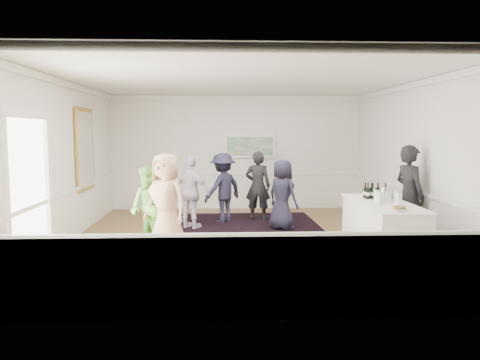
{
  "coord_description": "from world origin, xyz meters",
  "views": [
    {
      "loc": [
        -0.44,
        -9.26,
        2.21
      ],
      "look_at": [
        -0.04,
        0.2,
        1.21
      ],
      "focal_mm": 35.0,
      "sensor_mm": 36.0,
      "label": 1
    }
  ],
  "objects_px": {
    "guest_tan": "(166,202)",
    "guest_green": "(148,208)",
    "guest_lilac": "(191,192)",
    "guest_dark_a": "(223,188)",
    "guest_dark_b": "(258,186)",
    "nut_bowl": "(399,209)",
    "ice_bucket": "(386,195)",
    "serving_table": "(383,229)",
    "guest_navy": "(282,195)",
    "bartender": "(409,195)"
  },
  "relations": [
    {
      "from": "serving_table",
      "to": "guest_lilac",
      "type": "height_order",
      "value": "guest_lilac"
    },
    {
      "from": "guest_green",
      "to": "guest_dark_b",
      "type": "xyz_separation_m",
      "value": [
        2.27,
        2.71,
        0.08
      ]
    },
    {
      "from": "guest_green",
      "to": "guest_dark_a",
      "type": "height_order",
      "value": "guest_dark_a"
    },
    {
      "from": "guest_green",
      "to": "guest_dark_a",
      "type": "relative_size",
      "value": 0.93
    },
    {
      "from": "bartender",
      "to": "guest_lilac",
      "type": "xyz_separation_m",
      "value": [
        -4.3,
        1.71,
        -0.14
      ]
    },
    {
      "from": "guest_green",
      "to": "ice_bucket",
      "type": "height_order",
      "value": "guest_green"
    },
    {
      "from": "guest_lilac",
      "to": "guest_tan",
      "type": "bearing_deg",
      "value": 112.11
    },
    {
      "from": "bartender",
      "to": "guest_navy",
      "type": "xyz_separation_m",
      "value": [
        -2.25,
        1.54,
        -0.18
      ]
    },
    {
      "from": "guest_green",
      "to": "guest_dark_b",
      "type": "distance_m",
      "value": 3.54
    },
    {
      "from": "guest_tan",
      "to": "guest_green",
      "type": "xyz_separation_m",
      "value": [
        -0.35,
        0.18,
        -0.12
      ]
    },
    {
      "from": "guest_lilac",
      "to": "guest_dark_a",
      "type": "bearing_deg",
      "value": -102.94
    },
    {
      "from": "guest_green",
      "to": "guest_lilac",
      "type": "relative_size",
      "value": 0.94
    },
    {
      "from": "guest_green",
      "to": "guest_lilac",
      "type": "xyz_separation_m",
      "value": [
        0.69,
        1.79,
        0.05
      ]
    },
    {
      "from": "bartender",
      "to": "guest_green",
      "type": "xyz_separation_m",
      "value": [
        -4.99,
        -0.08,
        -0.19
      ]
    },
    {
      "from": "guest_tan",
      "to": "guest_green",
      "type": "relative_size",
      "value": 1.16
    },
    {
      "from": "guest_lilac",
      "to": "guest_dark_a",
      "type": "xyz_separation_m",
      "value": [
        0.72,
        0.73,
        0.01
      ]
    },
    {
      "from": "guest_navy",
      "to": "guest_lilac",
      "type": "bearing_deg",
      "value": 43.12
    },
    {
      "from": "guest_dark_b",
      "to": "nut_bowl",
      "type": "relative_size",
      "value": 7.38
    },
    {
      "from": "guest_lilac",
      "to": "guest_dark_b",
      "type": "distance_m",
      "value": 1.83
    },
    {
      "from": "guest_tan",
      "to": "guest_dark_a",
      "type": "relative_size",
      "value": 1.08
    },
    {
      "from": "guest_green",
      "to": "guest_navy",
      "type": "xyz_separation_m",
      "value": [
        2.73,
        1.62,
        0.0
      ]
    },
    {
      "from": "serving_table",
      "to": "ice_bucket",
      "type": "distance_m",
      "value": 0.61
    },
    {
      "from": "bartender",
      "to": "guest_tan",
      "type": "height_order",
      "value": "bartender"
    },
    {
      "from": "bartender",
      "to": "guest_dark_b",
      "type": "xyz_separation_m",
      "value": [
        -2.72,
        2.64,
        -0.11
      ]
    },
    {
      "from": "guest_tan",
      "to": "ice_bucket",
      "type": "relative_size",
      "value": 6.96
    },
    {
      "from": "guest_dark_b",
      "to": "ice_bucket",
      "type": "bearing_deg",
      "value": 134.01
    },
    {
      "from": "guest_tan",
      "to": "guest_navy",
      "type": "distance_m",
      "value": 2.99
    },
    {
      "from": "guest_lilac",
      "to": "ice_bucket",
      "type": "xyz_separation_m",
      "value": [
        3.63,
        -2.31,
        0.24
      ]
    },
    {
      "from": "guest_navy",
      "to": "guest_dark_a",
      "type": "bearing_deg",
      "value": 13.77
    },
    {
      "from": "guest_lilac",
      "to": "nut_bowl",
      "type": "xyz_separation_m",
      "value": [
        3.46,
        -3.37,
        0.16
      ]
    },
    {
      "from": "guest_tan",
      "to": "serving_table",
      "type": "bearing_deg",
      "value": 26.49
    },
    {
      "from": "guest_lilac",
      "to": "guest_green",
      "type": "bearing_deg",
      "value": 100.77
    },
    {
      "from": "guest_tan",
      "to": "guest_lilac",
      "type": "bearing_deg",
      "value": 113.88
    },
    {
      "from": "serving_table",
      "to": "guest_dark_b",
      "type": "height_order",
      "value": "guest_dark_b"
    },
    {
      "from": "guest_lilac",
      "to": "guest_navy",
      "type": "height_order",
      "value": "guest_lilac"
    },
    {
      "from": "guest_tan",
      "to": "guest_dark_b",
      "type": "distance_m",
      "value": 3.47
    },
    {
      "from": "serving_table",
      "to": "bartender",
      "type": "relative_size",
      "value": 1.21
    },
    {
      "from": "guest_lilac",
      "to": "guest_navy",
      "type": "bearing_deg",
      "value": -153.07
    },
    {
      "from": "guest_green",
      "to": "guest_navy",
      "type": "distance_m",
      "value": 3.18
    },
    {
      "from": "guest_dark_b",
      "to": "guest_navy",
      "type": "relative_size",
      "value": 1.09
    },
    {
      "from": "guest_dark_a",
      "to": "nut_bowl",
      "type": "xyz_separation_m",
      "value": [
        2.74,
        -4.09,
        0.15
      ]
    },
    {
      "from": "guest_dark_a",
      "to": "guest_dark_b",
      "type": "bearing_deg",
      "value": 149.28
    },
    {
      "from": "guest_dark_a",
      "to": "guest_lilac",
      "type": "bearing_deg",
      "value": 1.84
    },
    {
      "from": "guest_dark_a",
      "to": "guest_tan",
      "type": "bearing_deg",
      "value": 25.2
    },
    {
      "from": "guest_green",
      "to": "guest_dark_b",
      "type": "relative_size",
      "value": 0.91
    },
    {
      "from": "ice_bucket",
      "to": "bartender",
      "type": "bearing_deg",
      "value": 41.75
    },
    {
      "from": "nut_bowl",
      "to": "ice_bucket",
      "type": "bearing_deg",
      "value": 81.15
    },
    {
      "from": "guest_navy",
      "to": "ice_bucket",
      "type": "distance_m",
      "value": 2.68
    },
    {
      "from": "nut_bowl",
      "to": "guest_green",
      "type": "bearing_deg",
      "value": 159.23
    },
    {
      "from": "guest_lilac",
      "to": "guest_dark_b",
      "type": "xyz_separation_m",
      "value": [
        1.58,
        0.92,
        0.03
      ]
    }
  ]
}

